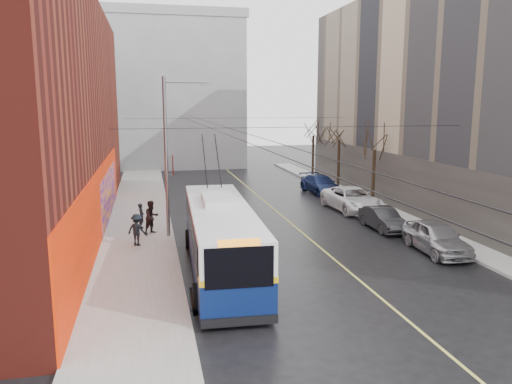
{
  "coord_description": "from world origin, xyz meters",
  "views": [
    {
      "loc": [
        -7.24,
        -17.9,
        7.57
      ],
      "look_at": [
        -1.68,
        7.86,
        2.87
      ],
      "focal_mm": 35.0,
      "sensor_mm": 36.0,
      "label": 1
    }
  ],
  "objects_px": {
    "tree_mid": "(340,130)",
    "pedestrian_b": "(152,217)",
    "tree_near": "(375,139)",
    "parked_car_a": "(436,237)",
    "trolleybus": "(221,237)",
    "parked_car_b": "(383,219)",
    "pedestrian_a": "(141,216)",
    "tree_far": "(313,128)",
    "parked_car_d": "(321,184)",
    "following_car": "(222,201)",
    "streetlight_pole": "(169,153)",
    "parked_car_c": "(352,199)",
    "pedestrian_c": "(137,230)"
  },
  "relations": [
    {
      "from": "tree_mid",
      "to": "pedestrian_b",
      "type": "distance_m",
      "value": 20.75
    },
    {
      "from": "tree_near",
      "to": "parked_car_a",
      "type": "relative_size",
      "value": 1.33
    },
    {
      "from": "trolleybus",
      "to": "parked_car_b",
      "type": "relative_size",
      "value": 3.05
    },
    {
      "from": "pedestrian_a",
      "to": "pedestrian_b",
      "type": "xyz_separation_m",
      "value": [
        0.61,
        -1.32,
        0.2
      ]
    },
    {
      "from": "tree_far",
      "to": "parked_car_d",
      "type": "xyz_separation_m",
      "value": [
        -2.0,
        -8.1,
        -4.38
      ]
    },
    {
      "from": "tree_mid",
      "to": "following_car",
      "type": "relative_size",
      "value": 1.53
    },
    {
      "from": "trolleybus",
      "to": "parked_car_a",
      "type": "xyz_separation_m",
      "value": [
        11.2,
        0.61,
        -0.82
      ]
    },
    {
      "from": "tree_mid",
      "to": "parked_car_d",
      "type": "xyz_separation_m",
      "value": [
        -2.0,
        -1.1,
        -4.49
      ]
    },
    {
      "from": "streetlight_pole",
      "to": "pedestrian_a",
      "type": "height_order",
      "value": "streetlight_pole"
    },
    {
      "from": "streetlight_pole",
      "to": "tree_mid",
      "type": "bearing_deg",
      "value": 40.65
    },
    {
      "from": "parked_car_c",
      "to": "parked_car_a",
      "type": "bearing_deg",
      "value": -92.21
    },
    {
      "from": "parked_car_d",
      "to": "pedestrian_b",
      "type": "distance_m",
      "value": 18.08
    },
    {
      "from": "parked_car_a",
      "to": "parked_car_b",
      "type": "relative_size",
      "value": 1.17
    },
    {
      "from": "tree_near",
      "to": "parked_car_c",
      "type": "xyz_separation_m",
      "value": [
        -2.16,
        -1.23,
        -4.15
      ]
    },
    {
      "from": "parked_car_a",
      "to": "pedestrian_a",
      "type": "bearing_deg",
      "value": 155.63
    },
    {
      "from": "parked_car_c",
      "to": "pedestrian_b",
      "type": "distance_m",
      "value": 14.62
    },
    {
      "from": "pedestrian_a",
      "to": "pedestrian_c",
      "type": "height_order",
      "value": "pedestrian_c"
    },
    {
      "from": "parked_car_a",
      "to": "parked_car_b",
      "type": "xyz_separation_m",
      "value": [
        -0.52,
        4.95,
        -0.14
      ]
    },
    {
      "from": "following_car",
      "to": "pedestrian_c",
      "type": "xyz_separation_m",
      "value": [
        -5.72,
        -7.98,
        0.25
      ]
    },
    {
      "from": "parked_car_d",
      "to": "pedestrian_b",
      "type": "bearing_deg",
      "value": -147.82
    },
    {
      "from": "tree_mid",
      "to": "pedestrian_a",
      "type": "distance_m",
      "value": 20.54
    },
    {
      "from": "parked_car_c",
      "to": "pedestrian_b",
      "type": "bearing_deg",
      "value": -166.95
    },
    {
      "from": "pedestrian_c",
      "to": "trolleybus",
      "type": "bearing_deg",
      "value": 160.56
    },
    {
      "from": "tree_mid",
      "to": "parked_car_d",
      "type": "bearing_deg",
      "value": -151.08
    },
    {
      "from": "tree_mid",
      "to": "pedestrian_a",
      "type": "height_order",
      "value": "tree_mid"
    },
    {
      "from": "parked_car_a",
      "to": "following_car",
      "type": "distance_m",
      "value": 15.2
    },
    {
      "from": "tree_near",
      "to": "trolleybus",
      "type": "height_order",
      "value": "tree_near"
    },
    {
      "from": "tree_mid",
      "to": "parked_car_c",
      "type": "distance_m",
      "value": 9.59
    },
    {
      "from": "following_car",
      "to": "pedestrian_b",
      "type": "relative_size",
      "value": 2.27
    },
    {
      "from": "parked_car_b",
      "to": "parked_car_c",
      "type": "bearing_deg",
      "value": 85.71
    },
    {
      "from": "trolleybus",
      "to": "pedestrian_b",
      "type": "bearing_deg",
      "value": 115.44
    },
    {
      "from": "tree_far",
      "to": "following_car",
      "type": "bearing_deg",
      "value": -129.5
    },
    {
      "from": "tree_near",
      "to": "parked_car_a",
      "type": "xyz_separation_m",
      "value": [
        -2.0,
        -11.71,
        -4.16
      ]
    },
    {
      "from": "parked_car_c",
      "to": "tree_near",
      "type": "bearing_deg",
      "value": 26.49
    },
    {
      "from": "tree_near",
      "to": "trolleybus",
      "type": "relative_size",
      "value": 0.51
    },
    {
      "from": "tree_far",
      "to": "following_car",
      "type": "xyz_separation_m",
      "value": [
        -11.27,
        -13.67,
        -4.4
      ]
    },
    {
      "from": "tree_mid",
      "to": "streetlight_pole",
      "type": "bearing_deg",
      "value": -139.35
    },
    {
      "from": "parked_car_a",
      "to": "pedestrian_a",
      "type": "height_order",
      "value": "pedestrian_a"
    },
    {
      "from": "streetlight_pole",
      "to": "parked_car_b",
      "type": "bearing_deg",
      "value": -3.44
    },
    {
      "from": "parked_car_b",
      "to": "parked_car_c",
      "type": "xyz_separation_m",
      "value": [
        0.35,
        5.53,
        0.15
      ]
    },
    {
      "from": "streetlight_pole",
      "to": "parked_car_b",
      "type": "xyz_separation_m",
      "value": [
        12.62,
        -0.76,
        -4.17
      ]
    },
    {
      "from": "tree_near",
      "to": "following_car",
      "type": "height_order",
      "value": "tree_near"
    },
    {
      "from": "parked_car_a",
      "to": "parked_car_d",
      "type": "relative_size",
      "value": 0.91
    },
    {
      "from": "tree_mid",
      "to": "trolleybus",
      "type": "relative_size",
      "value": 0.53
    },
    {
      "from": "trolleybus",
      "to": "following_car",
      "type": "distance_m",
      "value": 12.83
    },
    {
      "from": "parked_car_b",
      "to": "pedestrian_b",
      "type": "distance_m",
      "value": 13.77
    },
    {
      "from": "tree_far",
      "to": "parked_car_a",
      "type": "relative_size",
      "value": 1.37
    },
    {
      "from": "tree_far",
      "to": "parked_car_c",
      "type": "bearing_deg",
      "value": -98.08
    },
    {
      "from": "parked_car_d",
      "to": "streetlight_pole",
      "type": "bearing_deg",
      "value": -143.89
    },
    {
      "from": "pedestrian_b",
      "to": "pedestrian_c",
      "type": "distance_m",
      "value": 2.49
    }
  ]
}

